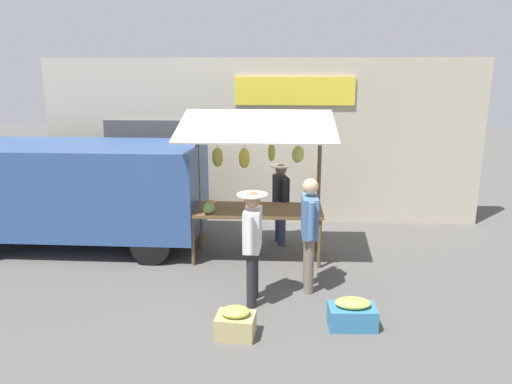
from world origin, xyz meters
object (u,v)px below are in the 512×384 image
Objects in this scene: market_stall at (255,170)px; produce_crate_near at (352,314)px; parked_van at (71,186)px; shopper_in_striped_shirt at (252,239)px; shopper_in_grey_tee at (309,226)px; vendor_with_sunhat at (281,198)px; produce_crate_side at (235,323)px.

market_stall reaches higher than produce_crate_near.
shopper_in_striped_shirt is at bearing 148.64° from parked_van.
shopper_in_striped_shirt reaches higher than produce_crate_near.
shopper_in_grey_tee is at bearing -56.77° from shopper_in_striped_shirt.
parked_van is (3.42, -2.14, 0.18)m from shopper_in_striped_shirt.
parked_van is (3.36, -0.46, -0.42)m from market_stall.
vendor_with_sunhat is 3.43m from produce_crate_side.
shopper_in_grey_tee is 4.53m from parked_van.
shopper_in_grey_tee is at bearing -1.04° from vendor_with_sunhat.
vendor_with_sunhat reaches higher than produce_crate_side.
produce_crate_near is (-0.92, 3.01, -0.70)m from vendor_with_sunhat.
produce_crate_side is at bearing -22.36° from vendor_with_sunhat.
market_stall is 1.79m from shopper_in_striped_shirt.
produce_crate_near is at bearing -155.51° from shopper_in_grey_tee.
shopper_in_grey_tee is 1.43m from produce_crate_near.
shopper_in_grey_tee reaches higher than vendor_with_sunhat.
produce_crate_near is at bearing -112.49° from shopper_in_striped_shirt.
shopper_in_grey_tee is 3.36× the size of produce_crate_side.
vendor_with_sunhat is at bearing 11.66° from shopper_in_grey_tee.
shopper_in_striped_shirt is (-0.05, 1.68, -0.60)m from market_stall.
produce_crate_near is at bearing 3.76° from vendor_with_sunhat.
vendor_with_sunhat is 0.34× the size of parked_van.
vendor_with_sunhat reaches higher than produce_crate_near.
market_stall is 3.42m from parked_van.
shopper_in_striped_shirt is at bearing 91.84° from market_stall.
produce_crate_near is (-1.30, 0.60, -0.76)m from shopper_in_striped_shirt.
produce_crate_side is at bearing 172.63° from shopper_in_striped_shirt.
produce_crate_side is (0.53, 3.31, -0.71)m from vendor_with_sunhat.
shopper_in_striped_shirt is at bearing 120.26° from shopper_in_grey_tee.
market_stall is at bearing 34.54° from shopper_in_grey_tee.
shopper_in_striped_shirt is 2.63× the size of produce_crate_near.
parked_van is at bearing 67.86° from shopper_in_grey_tee.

